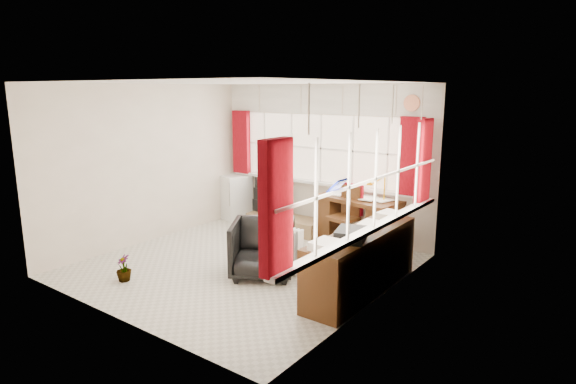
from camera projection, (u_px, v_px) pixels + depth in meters
name	position (u px, v px, depth m)	size (l,w,h in m)	color
ground	(244.00, 265.00, 6.73)	(4.00, 4.00, 0.00)	beige
room_walls	(242.00, 159.00, 6.42)	(4.00, 4.00, 4.00)	beige
window_back	(320.00, 179.00, 8.06)	(3.70, 0.12, 3.60)	#F6DDC3
window_right	(372.00, 223.00, 5.40)	(0.12, 3.70, 3.60)	#F6DDC3
curtains	(337.00, 160.00, 6.62)	(3.83, 3.83, 1.15)	maroon
overhead_cabinets	(344.00, 102.00, 6.46)	(3.98, 3.98, 0.48)	white
desk	(358.00, 218.00, 7.58)	(1.40, 0.87, 0.79)	#562F14
desk_lamp	(385.00, 183.00, 7.20)	(0.17, 0.16, 0.40)	#E6A909
task_chair	(348.00, 214.00, 7.43)	(0.49, 0.51, 0.99)	black
office_chair	(263.00, 249.00, 6.29)	(0.80, 0.82, 0.74)	black
radiator	(289.00, 255.00, 6.41)	(0.42, 0.18, 0.63)	white
credenza	(362.00, 260.00, 5.80)	(0.50, 2.00, 0.85)	#562F14
file_tray	(351.00, 235.00, 5.39)	(0.31, 0.40, 0.13)	black
tv_bench	(286.00, 223.00, 8.38)	(1.40, 0.50, 0.25)	olive
crt_tv	(276.00, 200.00, 8.60)	(0.64, 0.61, 0.46)	black
hifi_stack	(272.00, 196.00, 8.62)	(0.64, 0.45, 0.63)	black
mini_fridge	(235.00, 197.00, 9.10)	(0.61, 0.62, 0.83)	white
spray_bottle_a	(255.00, 232.00, 7.78)	(0.11, 0.11, 0.29)	white
spray_bottle_b	(275.00, 239.00, 7.61)	(0.09, 0.09, 0.20)	#83C3BD
flower_vase	(124.00, 268.00, 6.15)	(0.19, 0.19, 0.34)	black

